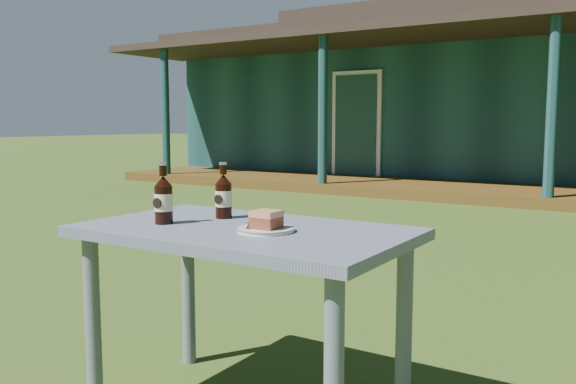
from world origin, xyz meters
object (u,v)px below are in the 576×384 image
Objects in this scene: cafe_table at (244,254)px; plate at (266,229)px; cola_bottle_near at (223,196)px; cola_bottle_far at (164,199)px; cake_slice at (266,219)px.

cafe_table is 5.88× the size of plate.
cola_bottle_near reaches higher than cafe_table.
cola_bottle_far is at bearing -170.89° from plate.
cafe_table is 0.30m from cola_bottle_near.
cake_slice is 0.43m from cola_bottle_far.
cafe_table is at bearing 18.74° from cola_bottle_far.
cola_bottle_near is 0.97× the size of cola_bottle_far.
cake_slice is 0.40× the size of cola_bottle_far.
cola_bottle_far is (-0.11, -0.23, 0.00)m from cola_bottle_near.
cola_bottle_far reaches higher than cafe_table.
cola_bottle_near is (-0.32, 0.16, 0.04)m from cake_slice.
plate is 0.36m from cola_bottle_near.
cake_slice is (0.13, -0.04, 0.15)m from cafe_table.
cola_bottle_far is at bearing -115.34° from cola_bottle_near.
cola_bottle_far is (-0.30, -0.10, 0.19)m from cafe_table.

